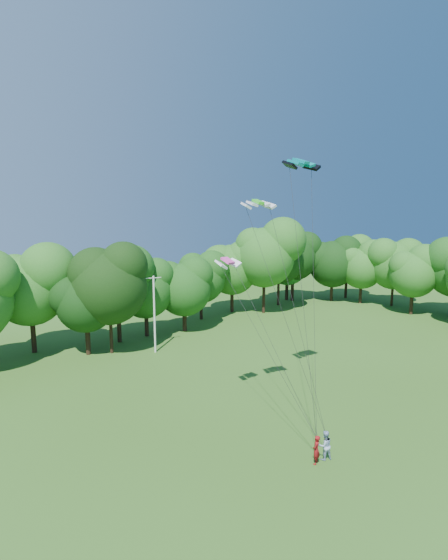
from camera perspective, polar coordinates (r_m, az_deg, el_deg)
ground at (r=27.35m, az=19.18°, el=-26.61°), size 160.00×160.00×0.00m
utility_pole at (r=48.30m, az=-9.08°, el=-4.35°), size 1.68×0.50×8.56m
kite_flyer_left at (r=29.78m, az=11.94°, el=-20.87°), size 0.81×0.71×1.86m
kite_flyer_right at (r=30.29m, az=13.04°, el=-20.28°), size 1.14×1.01×1.93m
kite_teal at (r=33.77m, az=10.02°, el=15.05°), size 2.95×1.42×0.55m
kite_green at (r=30.51m, az=4.47°, el=10.17°), size 2.50×1.58×0.37m
kite_pink at (r=31.72m, az=0.49°, el=2.55°), size 2.01×1.04×0.47m
tree_back_center at (r=48.33m, az=-14.82°, el=-0.06°), size 8.91×8.91×12.96m
tree_back_east at (r=75.21m, az=8.29°, el=2.63°), size 7.65×7.65×11.13m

